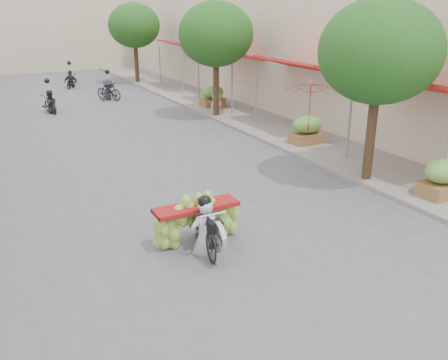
# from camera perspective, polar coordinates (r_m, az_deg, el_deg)

# --- Properties ---
(ground) EXTENTS (120.00, 120.00, 0.00)m
(ground) POSITION_cam_1_polar(r_m,az_deg,el_deg) (8.94, 8.87, -13.77)
(ground) COLOR #515256
(ground) RESTS_ON ground
(sidewalk_right) EXTENTS (4.00, 60.00, 0.12)m
(sidewalk_right) POSITION_cam_1_polar(r_m,az_deg,el_deg) (24.36, 1.39, 8.52)
(sidewalk_right) COLOR slate
(sidewalk_right) RESTS_ON ground
(shophouse_row_right) EXTENTS (9.77, 40.00, 6.00)m
(shophouse_row_right) POSITION_cam_1_polar(r_m,az_deg,el_deg) (25.94, 12.63, 15.33)
(shophouse_row_right) COLOR beige
(shophouse_row_right) RESTS_ON ground
(far_building) EXTENTS (20.00, 6.00, 7.00)m
(far_building) POSITION_cam_1_polar(r_m,az_deg,el_deg) (44.13, -22.67, 16.76)
(far_building) COLOR #BAAD93
(far_building) RESTS_ON ground
(street_tree_near) EXTENTS (3.40, 3.40, 5.25)m
(street_tree_near) POSITION_cam_1_polar(r_m,az_deg,el_deg) (14.08, 18.23, 14.41)
(street_tree_near) COLOR #3A2719
(street_tree_near) RESTS_ON ground
(street_tree_mid) EXTENTS (3.40, 3.40, 5.25)m
(street_tree_mid) POSITION_cam_1_polar(r_m,az_deg,el_deg) (22.26, -1.00, 17.10)
(street_tree_mid) COLOR #3A2719
(street_tree_mid) RESTS_ON ground
(street_tree_far) EXTENTS (3.40, 3.40, 5.25)m
(street_tree_far) POSITION_cam_1_polar(r_m,az_deg,el_deg) (33.41, -10.75, 17.77)
(street_tree_far) COLOR #3A2719
(street_tree_far) RESTS_ON ground
(produce_crate_near) EXTENTS (1.20, 0.88, 1.16)m
(produce_crate_near) POSITION_cam_1_polar(r_m,az_deg,el_deg) (14.00, 24.94, 0.57)
(produce_crate_near) COLOR brown
(produce_crate_near) RESTS_ON ground
(produce_crate_mid) EXTENTS (1.20, 0.88, 1.16)m
(produce_crate_mid) POSITION_cam_1_polar(r_m,az_deg,el_deg) (18.07, 10.01, 6.24)
(produce_crate_mid) COLOR brown
(produce_crate_mid) RESTS_ON ground
(produce_crate_far) EXTENTS (1.20, 0.88, 1.16)m
(produce_crate_far) POSITION_cam_1_polar(r_m,az_deg,el_deg) (24.74, -1.39, 10.24)
(produce_crate_far) COLOR brown
(produce_crate_far) RESTS_ON ground
(banana_motorbike) EXTENTS (2.20, 1.96, 2.21)m
(banana_motorbike) POSITION_cam_1_polar(r_m,az_deg,el_deg) (10.13, -2.76, -4.55)
(banana_motorbike) COLOR black
(banana_motorbike) RESTS_ON ground
(market_umbrella) EXTENTS (2.00, 2.00, 1.81)m
(market_umbrella) POSITION_cam_1_polar(r_m,az_deg,el_deg) (17.10, 10.57, 11.57)
(market_umbrella) COLOR #A7161B
(market_umbrella) RESTS_ON ground
(pedestrian) EXTENTS (0.78, 0.49, 1.54)m
(pedestrian) POSITION_cam_1_polar(r_m,az_deg,el_deg) (24.17, -0.92, 10.43)
(pedestrian) COLOR white
(pedestrian) RESTS_ON ground
(bg_motorbike_a) EXTENTS (0.86, 1.59, 1.95)m
(bg_motorbike_a) POSITION_cam_1_polar(r_m,az_deg,el_deg) (25.10, -20.30, 9.27)
(bg_motorbike_a) COLOR black
(bg_motorbike_a) RESTS_ON ground
(bg_motorbike_b) EXTENTS (1.37, 1.75, 1.95)m
(bg_motorbike_b) POSITION_cam_1_polar(r_m,az_deg,el_deg) (27.73, -13.76, 11.01)
(bg_motorbike_b) COLOR black
(bg_motorbike_b) RESTS_ON ground
(bg_motorbike_c) EXTENTS (1.27, 1.67, 1.95)m
(bg_motorbike_c) POSITION_cam_1_polar(r_m,az_deg,el_deg) (32.81, -17.99, 11.89)
(bg_motorbike_c) COLOR black
(bg_motorbike_c) RESTS_ON ground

